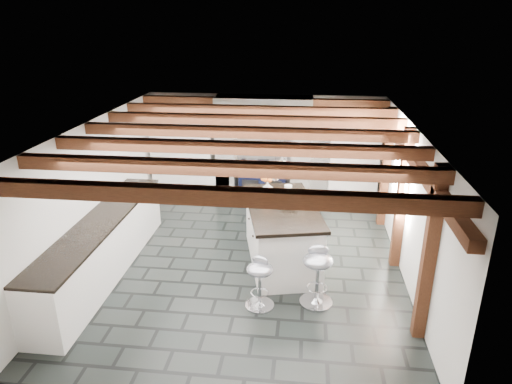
# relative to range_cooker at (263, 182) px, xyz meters

# --- Properties ---
(ground) EXTENTS (6.00, 6.00, 0.00)m
(ground) POSITION_rel_range_cooker_xyz_m (0.00, -2.68, -0.47)
(ground) COLOR black
(ground) RESTS_ON ground
(room_shell) EXTENTS (6.00, 6.03, 6.00)m
(room_shell) POSITION_rel_range_cooker_xyz_m (-0.61, -1.26, 0.60)
(room_shell) COLOR silver
(room_shell) RESTS_ON ground
(range_cooker) EXTENTS (1.00, 0.63, 0.99)m
(range_cooker) POSITION_rel_range_cooker_xyz_m (0.00, 0.00, 0.00)
(range_cooker) COLOR black
(range_cooker) RESTS_ON ground
(kitchen_island) EXTENTS (1.49, 2.23, 1.35)m
(kitchen_island) POSITION_rel_range_cooker_xyz_m (0.55, -2.58, 0.05)
(kitchen_island) COLOR white
(kitchen_island) RESTS_ON ground
(bar_stool_near) EXTENTS (0.47, 0.47, 0.88)m
(bar_stool_near) POSITION_rel_range_cooker_xyz_m (1.13, -3.72, 0.08)
(bar_stool_near) COLOR silver
(bar_stool_near) RESTS_ON ground
(bar_stool_far) EXTENTS (0.49, 0.49, 0.76)m
(bar_stool_far) POSITION_rel_range_cooker_xyz_m (0.34, -3.89, 0.01)
(bar_stool_far) COLOR silver
(bar_stool_far) RESTS_ON ground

